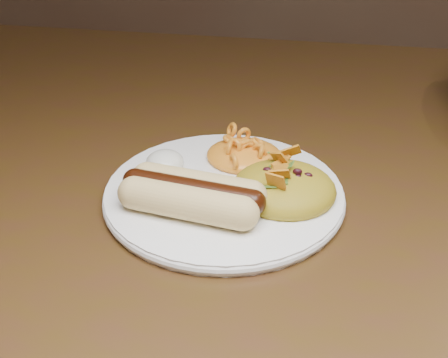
# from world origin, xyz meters

# --- Properties ---
(table) EXTENTS (1.60, 0.90, 0.75)m
(table) POSITION_xyz_m (0.00, 0.00, 0.66)
(table) COLOR #3B1F14
(table) RESTS_ON floor
(plate) EXTENTS (0.30, 0.30, 0.01)m
(plate) POSITION_xyz_m (-0.12, -0.10, 0.76)
(plate) COLOR white
(plate) RESTS_ON table
(hotdog) EXTENTS (0.12, 0.08, 0.03)m
(hotdog) POSITION_xyz_m (-0.14, -0.14, 0.78)
(hotdog) COLOR #E9CE87
(hotdog) RESTS_ON plate
(mac_and_cheese) EXTENTS (0.09, 0.08, 0.03)m
(mac_and_cheese) POSITION_xyz_m (-0.11, -0.04, 0.78)
(mac_and_cheese) COLOR orange
(mac_and_cheese) RESTS_ON plate
(sour_cream) EXTENTS (0.05, 0.05, 0.02)m
(sour_cream) POSITION_xyz_m (-0.19, -0.08, 0.77)
(sour_cream) COLOR silver
(sour_cream) RESTS_ON plate
(taco_salad) EXTENTS (0.10, 0.10, 0.04)m
(taco_salad) POSITION_xyz_m (-0.06, -0.10, 0.78)
(taco_salad) COLOR #C97E05
(taco_salad) RESTS_ON plate
(fork) EXTENTS (0.05, 0.12, 0.00)m
(fork) POSITION_xyz_m (-0.10, -0.13, 0.75)
(fork) COLOR white
(fork) RESTS_ON table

